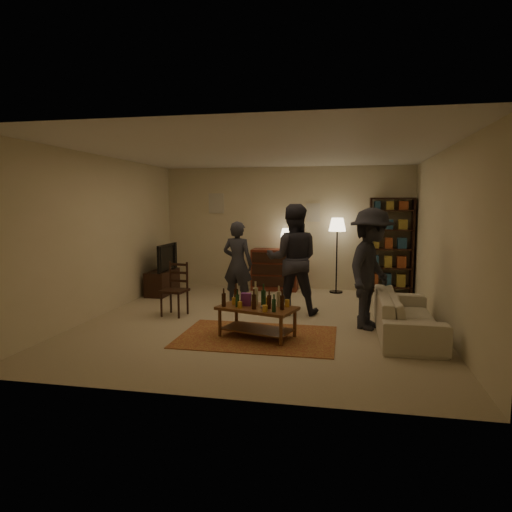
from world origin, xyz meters
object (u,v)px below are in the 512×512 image
(bookshelf, at_px, (391,245))
(tv_stand, at_px, (163,276))
(floor_lamp, at_px, (337,230))
(sofa, at_px, (407,315))
(person_right, at_px, (293,259))
(dining_chair, at_px, (176,287))
(person_left, at_px, (238,264))
(dresser, at_px, (275,268))
(person_by_sofa, at_px, (371,269))
(coffee_table, at_px, (257,310))

(bookshelf, bearing_deg, tv_stand, -168.20)
(floor_lamp, height_order, sofa, floor_lamp)
(bookshelf, xyz_separation_m, person_right, (-1.81, -2.16, -0.09))
(dining_chair, distance_m, bookshelf, 4.62)
(bookshelf, distance_m, sofa, 3.26)
(bookshelf, distance_m, person_right, 2.82)
(bookshelf, xyz_separation_m, person_left, (-2.88, -1.76, -0.25))
(dining_chair, xyz_separation_m, floor_lamp, (2.64, 2.52, 0.87))
(floor_lamp, distance_m, person_left, 2.47)
(sofa, bearing_deg, dresser, 37.54)
(tv_stand, xyz_separation_m, person_left, (1.81, -0.78, 0.40))
(dresser, height_order, person_by_sofa, person_by_sofa)
(coffee_table, xyz_separation_m, sofa, (2.09, 0.50, -0.09))
(floor_lamp, xyz_separation_m, person_right, (-0.70, -2.03, -0.40))
(floor_lamp, bearing_deg, person_right, -109.14)
(dresser, relative_size, floor_lamp, 0.85)
(bookshelf, bearing_deg, coffee_table, -120.15)
(coffee_table, relative_size, person_by_sofa, 0.66)
(dining_chair, height_order, dresser, dresser)
(person_left, bearing_deg, dining_chair, 56.09)
(dining_chair, relative_size, person_by_sofa, 0.50)
(person_right, distance_m, person_by_sofa, 1.46)
(tv_stand, relative_size, dresser, 0.78)
(sofa, relative_size, person_left, 1.32)
(sofa, xyz_separation_m, person_right, (-1.77, 1.02, 0.64))
(sofa, bearing_deg, tv_stand, 64.66)
(bookshelf, height_order, floor_lamp, bookshelf)
(person_right, bearing_deg, floor_lamp, -115.25)
(floor_lamp, relative_size, person_left, 1.01)
(sofa, distance_m, person_right, 2.14)
(tv_stand, distance_m, person_by_sofa, 4.59)
(dresser, xyz_separation_m, floor_lamp, (1.33, -0.06, 0.87))
(dresser, distance_m, sofa, 3.93)
(dining_chair, distance_m, floor_lamp, 3.75)
(coffee_table, distance_m, tv_stand, 3.72)
(sofa, distance_m, person_left, 3.21)
(dresser, height_order, person_left, person_left)
(tv_stand, height_order, bookshelf, bookshelf)
(tv_stand, bearing_deg, coffee_table, -46.64)
(person_left, xyz_separation_m, person_right, (1.07, -0.40, 0.16))
(dresser, bearing_deg, person_by_sofa, -56.11)
(tv_stand, height_order, person_by_sofa, person_by_sofa)
(bookshelf, height_order, person_right, bookshelf)
(person_by_sofa, bearing_deg, dresser, 56.01)
(coffee_table, bearing_deg, person_left, 111.06)
(coffee_table, xyz_separation_m, person_by_sofa, (1.59, 0.80, 0.52))
(sofa, xyz_separation_m, person_by_sofa, (-0.50, 0.30, 0.61))
(dresser, height_order, sofa, dresser)
(floor_lamp, height_order, person_right, person_right)
(dresser, xyz_separation_m, person_right, (0.62, -2.09, 0.47))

